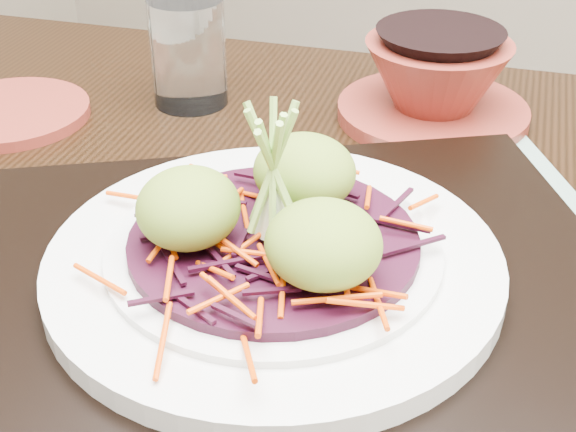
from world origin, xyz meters
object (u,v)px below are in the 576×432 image
at_px(white_plate, 274,260).
at_px(terracotta_bowl_set, 435,85).
at_px(water_glass, 188,52).
at_px(serving_tray, 274,285).
at_px(dining_table, 296,410).
at_px(terracotta_side_plate, 10,113).

bearing_deg(white_plate, terracotta_bowl_set, 88.17).
bearing_deg(terracotta_bowl_set, water_glass, -163.42).
distance_m(serving_tray, terracotta_bowl_set, 0.31).
distance_m(dining_table, serving_tray, 0.12).
distance_m(serving_tray, white_plate, 0.02).
xyz_separation_m(dining_table, white_plate, (-0.01, -0.02, 0.14)).
bearing_deg(dining_table, serving_tray, -126.62).
height_order(dining_table, water_glass, water_glass).
bearing_deg(terracotta_side_plate, water_glass, 38.00).
relative_size(white_plate, terracotta_side_plate, 1.93).
height_order(dining_table, serving_tray, serving_tray).
bearing_deg(serving_tray, terracotta_bowl_set, 53.96).
distance_m(dining_table, white_plate, 0.14).
bearing_deg(terracotta_side_plate, terracotta_bowl_set, 25.63).
xyz_separation_m(dining_table, terracotta_side_plate, (-0.35, 0.12, 0.11)).
xyz_separation_m(serving_tray, white_plate, (-0.00, -0.00, 0.02)).
height_order(dining_table, white_plate, white_plate).
height_order(terracotta_side_plate, water_glass, water_glass).
xyz_separation_m(dining_table, terracotta_bowl_set, (0.00, 0.29, 0.14)).
bearing_deg(water_glass, dining_table, -45.99).
height_order(dining_table, terracotta_bowl_set, terracotta_bowl_set).
bearing_deg(dining_table, water_glass, 124.55).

